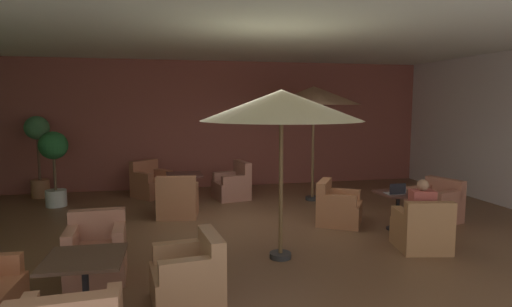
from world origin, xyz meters
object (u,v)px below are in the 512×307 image
Objects in this scene: patio_umbrella_tall_red at (314,96)px; patron_blue_shirt at (422,204)px; iced_drink_cup at (404,190)px; armchair_mid_center_north at (178,201)px; armchair_front_right_east at (190,278)px; patio_umbrella_center_beige at (281,106)px; potted_tree_left_corner at (54,158)px; armchair_front_left_south at (422,231)px; armchair_front_right_south at (97,254)px; cafe_table_mid_center at (184,180)px; armchair_mid_center_east at (233,185)px; cafe_table_front_left at (398,202)px; potted_tree_mid_left at (38,146)px; cafe_table_front_right at (85,270)px; armchair_front_left_north at (435,205)px; open_laptop at (396,191)px; armchair_mid_center_south at (151,184)px; armchair_front_left_east at (337,208)px.

patron_blue_shirt is at bearing -82.25° from patio_umbrella_tall_red.
iced_drink_cup is at bearing 73.71° from patron_blue_shirt.
armchair_mid_center_north is at bearing -164.96° from patio_umbrella_tall_red.
armchair_front_right_east is 0.34× the size of patio_umbrella_center_beige.
armchair_front_left_south is at bearing -34.27° from potted_tree_left_corner.
armchair_front_right_south is at bearing -71.15° from potted_tree_left_corner.
armchair_front_left_south is 5.24m from cafe_table_mid_center.
armchair_mid_center_east is 0.55× the size of potted_tree_left_corner.
potted_tree_mid_left reaches higher than cafe_table_front_left.
cafe_table_front_left is 5.40m from cafe_table_front_right.
armchair_front_left_south is 1.14m from iced_drink_cup.
patio_umbrella_tall_red is (-1.70, 2.23, 2.13)m from armchair_front_left_north.
patio_umbrella_tall_red reaches higher than armchair_front_right_south.
armchair_front_left_south is (-0.21, -1.05, -0.21)m from cafe_table_front_left.
potted_tree_left_corner is 7.31m from iced_drink_cup.
armchair_front_right_south is 0.35× the size of patio_umbrella_center_beige.
cafe_table_mid_center is 0.48× the size of potted_tree_left_corner.
armchair_mid_center_east is at bearing -1.26° from potted_tree_left_corner.
cafe_table_front_right is 5.24m from cafe_table_mid_center.
patron_blue_shirt reaches higher than open_laptop.
armchair_front_left_south is 0.83× the size of armchair_mid_center_south.
armchair_mid_center_south is at bearing 131.16° from armchair_front_left_south.
cafe_table_front_right is at bearing -105.48° from armchair_mid_center_north.
cafe_table_mid_center is at bearing 174.09° from patio_umbrella_tall_red.
potted_tree_left_corner is (-5.54, 2.64, 0.77)m from armchair_front_left_east.
cafe_table_front_left is 0.83× the size of armchair_front_right_east.
armchair_front_left_east is (-0.92, 0.56, -0.21)m from cafe_table_front_left.
armchair_front_right_south is 0.32× the size of patio_umbrella_tall_red.
open_laptop is (3.73, 1.97, 0.43)m from armchair_front_right_east.
potted_tree_mid_left is at bearing 116.81° from armchair_front_right_east.
armchair_mid_center_east is 4.74m from patron_blue_shirt.
patio_umbrella_tall_red is at bearing 104.95° from cafe_table_front_left.
cafe_table_front_right is (-5.95, -2.55, 0.23)m from armchair_front_left_north.
armchair_front_left_east is 1.76m from armchair_front_left_south.
armchair_mid_center_north is at bearing 164.10° from armchair_front_left_north.
armchair_front_right_south reaches higher than armchair_front_left_east.
armchair_front_left_south is 1.10× the size of cafe_table_mid_center.
armchair_front_left_east is at bearing -40.30° from cafe_table_mid_center.
patio_umbrella_center_beige is 1.25× the size of potted_tree_mid_left.
patron_blue_shirt reaches higher than cafe_table_front_left.
open_laptop reaches higher than armchair_mid_center_north.
armchair_mid_center_south is at bearing 137.52° from armchair_front_left_east.
armchair_front_right_east is 5.94m from potted_tree_left_corner.
open_laptop is at bearing 27.84° from armchair_front_right_east.
armchair_mid_center_south is at bearing 105.84° from armchair_mid_center_north.
patron_blue_shirt is at bearing 14.11° from cafe_table_front_right.
patio_umbrella_center_beige is 7.94× the size of open_laptop.
armchair_mid_center_south is 0.54× the size of potted_tree_mid_left.
potted_tree_left_corner reaches higher than cafe_table_front_left.
patron_blue_shirt reaches higher than iced_drink_cup.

